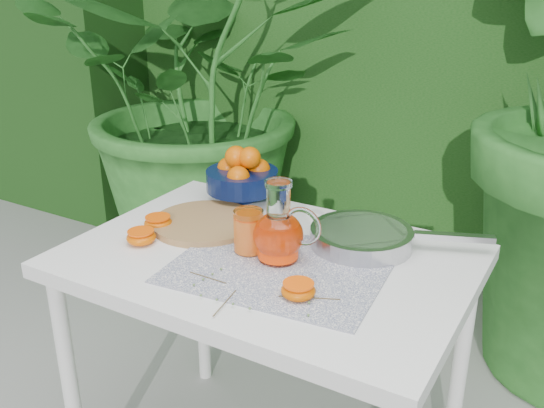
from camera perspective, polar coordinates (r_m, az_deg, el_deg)
The scene contains 11 objects.
hedge_backdrop at distance 3.29m, azimuth 17.37°, elevation 16.67°, with size 8.00×1.65×2.50m.
potted_plant_left at distance 3.02m, azimuth -6.05°, elevation 10.56°, with size 1.71×1.71×1.71m, color #266221.
white_table at distance 1.58m, azimuth -0.37°, elevation -7.38°, with size 1.00×0.70×0.75m.
placemat at distance 1.47m, azimuth 0.66°, elevation -5.97°, with size 0.50×0.39×0.00m, color #0C1645.
cutting_board at distance 1.71m, azimuth -6.29°, elevation -1.77°, with size 0.30×0.30×0.02m, color #8B603E.
fruit_bowl at distance 1.86m, azimuth -2.81°, elevation 2.71°, with size 0.29×0.29×0.18m.
juice_pitcher at distance 1.48m, azimuth 0.68°, elevation -2.76°, with size 0.18×0.13×0.20m.
juice_tumbler at distance 1.52m, azimuth -2.21°, elevation -2.67°, with size 0.09×0.09×0.11m.
saute_pan at distance 1.59m, azimuth 8.56°, elevation -3.06°, with size 0.49×0.34×0.05m.
orange_halves at distance 1.55m, azimuth -7.46°, elevation -4.04°, with size 0.59×0.21×0.04m.
thyme_sprigs at distance 1.36m, azimuth -2.18°, elevation -8.29°, with size 0.36×0.24×0.01m.
Camera 1 is at (0.83, -1.13, 1.44)m, focal length 40.00 mm.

